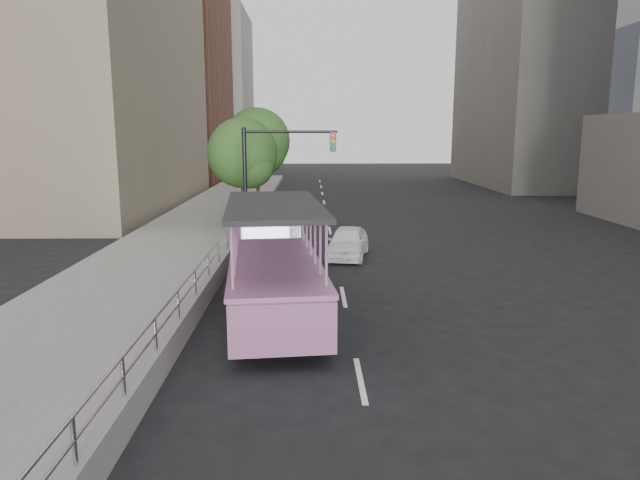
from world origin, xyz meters
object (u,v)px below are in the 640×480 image
at_px(duck_boat, 273,265).
at_px(car, 348,242).
at_px(street_tree_far, 259,144).
at_px(parking_sign, 236,225).
at_px(street_tree_near, 244,156).
at_px(traffic_signal, 272,166).

height_order(duck_boat, car, duck_boat).
height_order(car, street_tree_far, street_tree_far).
bearing_deg(parking_sign, street_tree_far, 92.04).
relative_size(street_tree_near, street_tree_far, 0.89).
relative_size(duck_boat, car, 2.66).
bearing_deg(street_tree_near, traffic_signal, -65.02).
bearing_deg(car, street_tree_near, 138.45).
relative_size(car, traffic_signal, 0.70).
distance_m(car, traffic_signal, 5.16).
height_order(parking_sign, street_tree_far, street_tree_far).
xyz_separation_m(street_tree_near, street_tree_far, (0.20, 6.00, 0.49)).
distance_m(duck_boat, street_tree_near, 13.13).
bearing_deg(parking_sign, car, 38.78).
relative_size(parking_sign, traffic_signal, 0.57).
distance_m(parking_sign, street_tree_far, 15.73).
relative_size(duck_boat, parking_sign, 3.25).
bearing_deg(traffic_signal, parking_sign, -97.88).
bearing_deg(car, duck_boat, -101.12).
bearing_deg(parking_sign, duck_boat, -65.29).
height_order(duck_boat, parking_sign, duck_boat).
height_order(traffic_signal, street_tree_far, street_tree_far).
distance_m(duck_boat, traffic_signal, 9.55).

